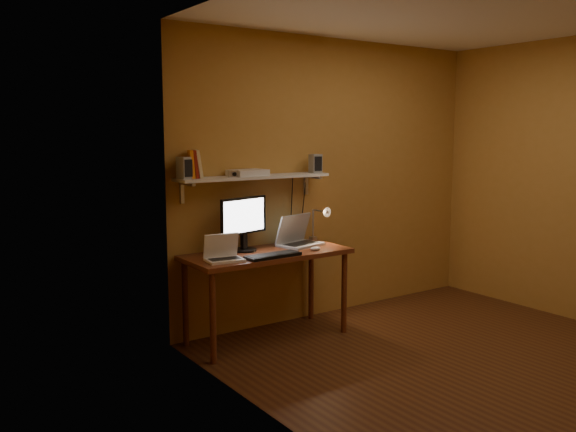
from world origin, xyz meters
TOP-DOWN VIEW (x-y plane):
  - room at (0.00, 0.00)m, footprint 3.44×3.24m
  - desk at (-0.95, 1.28)m, footprint 1.40×0.60m
  - wall_shelf at (-0.95, 1.47)m, footprint 1.40×0.25m
  - monitor at (-1.09, 1.42)m, footprint 0.49×0.26m
  - laptop at (-0.57, 1.38)m, footprint 0.43×0.35m
  - netbook at (-1.42, 1.19)m, footprint 0.30×0.23m
  - keyboard at (-1.03, 1.07)m, footprint 0.47×0.17m
  - mouse at (-0.58, 1.10)m, footprint 0.10×0.07m
  - desk_lamp at (-0.29, 1.41)m, footprint 0.09×0.23m
  - speaker_left at (-1.59, 1.47)m, footprint 0.12×0.12m
  - speaker_right at (-0.31, 1.46)m, footprint 0.10×0.10m
  - books at (-1.49, 1.50)m, footprint 0.16×0.16m
  - shelf_camera at (-1.19, 1.40)m, footprint 0.09×0.04m
  - router at (-1.01, 1.48)m, footprint 0.33×0.24m

SIDE VIEW (x-z plane):
  - desk at x=-0.95m, z-range 0.29..1.04m
  - keyboard at x=-1.03m, z-range 0.75..0.77m
  - mouse at x=-0.58m, z-range 0.75..0.78m
  - netbook at x=-1.42m, z-range 0.70..0.91m
  - laptop at x=-0.57m, z-range 0.69..0.96m
  - desk_lamp at x=-0.29m, z-range 0.77..1.15m
  - monitor at x=-1.09m, z-range 0.78..1.23m
  - room at x=0.00m, z-range -0.02..2.62m
  - wall_shelf at x=-0.95m, z-range 1.26..1.46m
  - router at x=-1.01m, z-range 1.38..1.43m
  - shelf_camera at x=-1.19m, z-range 1.38..1.43m
  - speaker_right at x=-0.31m, z-range 1.38..1.54m
  - speaker_left at x=-1.59m, z-range 1.38..1.55m
  - books at x=-1.49m, z-range 1.37..1.60m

